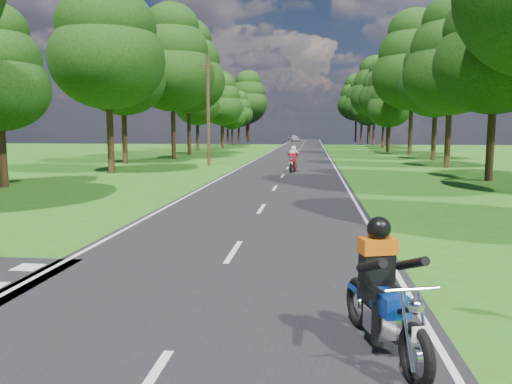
# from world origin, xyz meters

# --- Properties ---
(ground) EXTENTS (160.00, 160.00, 0.00)m
(ground) POSITION_xyz_m (0.00, 0.00, 0.00)
(ground) COLOR #325E15
(ground) RESTS_ON ground
(main_road) EXTENTS (7.00, 140.00, 0.02)m
(main_road) POSITION_xyz_m (0.00, 50.00, 0.01)
(main_road) COLOR black
(main_road) RESTS_ON ground
(road_markings) EXTENTS (7.40, 140.00, 0.01)m
(road_markings) POSITION_xyz_m (-0.14, 48.13, 0.02)
(road_markings) COLOR silver
(road_markings) RESTS_ON main_road
(treeline) EXTENTS (40.00, 115.35, 14.78)m
(treeline) POSITION_xyz_m (1.43, 60.06, 8.25)
(treeline) COLOR black
(treeline) RESTS_ON ground
(telegraph_pole) EXTENTS (1.20, 0.26, 8.00)m
(telegraph_pole) POSITION_xyz_m (-6.00, 28.00, 4.07)
(telegraph_pole) COLOR #382616
(telegraph_pole) RESTS_ON ground
(rider_near_blue) EXTENTS (1.18, 2.07, 1.64)m
(rider_near_blue) POSITION_xyz_m (2.58, -2.72, 0.84)
(rider_near_blue) COLOR #0E359A
(rider_near_blue) RESTS_ON main_road
(rider_far_red) EXTENTS (0.87, 2.03, 1.64)m
(rider_far_red) POSITION_xyz_m (0.47, 22.99, 0.84)
(rider_far_red) COLOR #A50D0C
(rider_far_red) RESTS_ON main_road
(distant_car) EXTENTS (3.00, 4.61, 1.46)m
(distant_car) POSITION_xyz_m (-2.35, 98.11, 0.75)
(distant_car) COLOR silver
(distant_car) RESTS_ON main_road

